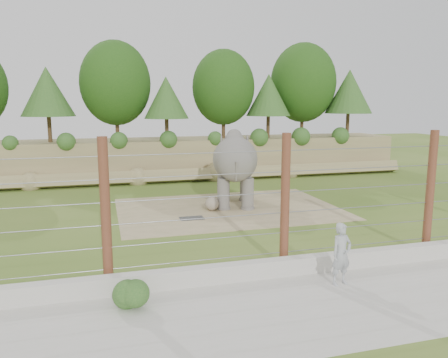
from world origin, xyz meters
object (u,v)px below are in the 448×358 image
object	(u,v)px
barrier_fence	(285,202)
elephant	(235,170)
zookeeper	(341,254)
stone_ball	(212,204)

from	to	relation	value
barrier_fence	elephant	bearing A→B (deg)	82.85
barrier_fence	zookeeper	world-z (taller)	barrier_fence
barrier_fence	zookeeper	size ratio (longest dim) A/B	11.97
elephant	barrier_fence	size ratio (longest dim) A/B	0.21
barrier_fence	zookeeper	distance (m)	2.13
stone_ball	zookeeper	bearing A→B (deg)	-81.53
elephant	zookeeper	bearing A→B (deg)	-74.59
stone_ball	zookeeper	world-z (taller)	zookeeper
barrier_fence	zookeeper	xyz separation A→B (m)	(1.00, -1.50, -1.14)
elephant	stone_ball	size ratio (longest dim) A/B	6.76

